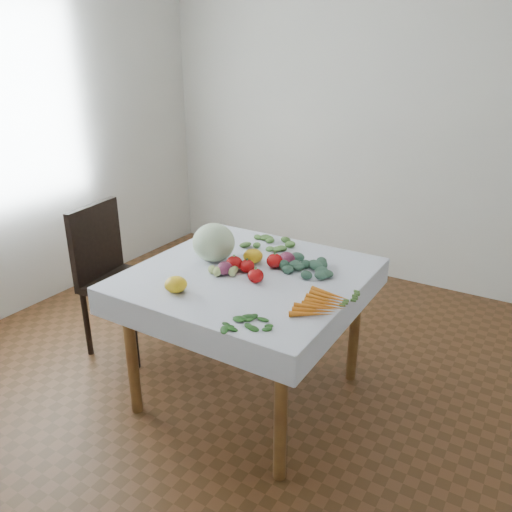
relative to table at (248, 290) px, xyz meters
The scene contains 19 objects.
ground 0.65m from the table, ahead, with size 4.00×4.00×0.00m, color #58341C.
back_wall 2.12m from the table, 90.00° to the left, with size 4.00×0.04×2.70m, color silver.
table is the anchor object (origin of this frame).
tablecloth 0.10m from the table, ahead, with size 1.12×1.12×0.01m, color white.
chair 1.02m from the table, behind, with size 0.48×0.48×0.95m.
cabbage 0.32m from the table, behind, with size 0.23×0.23×0.21m, color beige.
tomato_a 0.14m from the table, 125.07° to the right, with size 0.08×0.08×0.07m, color #AD0B0D.
tomato_b 0.20m from the table, 54.95° to the left, with size 0.09×0.09×0.08m, color #AD0B0D.
tomato_c 0.16m from the table, 168.27° to the right, with size 0.09×0.09×0.08m, color #AD0B0D.
tomato_d 0.19m from the table, 41.17° to the right, with size 0.08×0.08×0.07m, color #AD0B0D.
heirloom_back 0.19m from the table, 111.27° to the left, with size 0.11×0.11×0.07m, color yellow.
heirloom_front 0.43m from the table, 114.62° to the right, with size 0.11×0.11×0.08m, color yellow.
onion_a 0.26m from the table, 53.71° to the left, with size 0.09×0.09×0.08m, color #571835.
onion_b 0.18m from the table, 135.40° to the right, with size 0.08×0.08×0.07m, color #571835.
tomatillo_cluster 0.18m from the table, 139.42° to the right, with size 0.15×0.10×0.04m.
carrot_bunch 0.52m from the table, 17.53° to the right, with size 0.19×0.30×0.03m.
kale_bunch 0.35m from the table, 31.35° to the left, with size 0.31×0.27×0.04m.
basil_bunch 0.56m from the table, 58.46° to the right, with size 0.21×0.18×0.01m.
dill_bunch 0.42m from the table, 103.85° to the left, with size 0.23×0.23×0.03m.
Camera 1 is at (1.26, -1.98, 1.80)m, focal length 35.00 mm.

